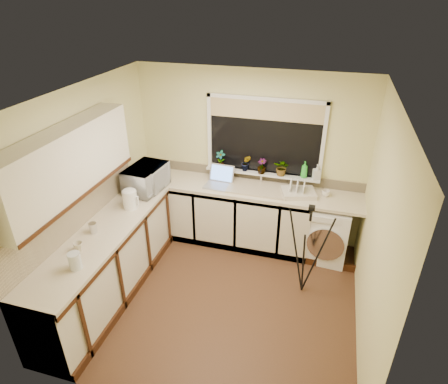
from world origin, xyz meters
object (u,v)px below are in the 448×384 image
washing_machine (327,231)px  glass_jug (75,261)px  laptop (219,180)px  dish_rack (298,193)px  plant_d (282,168)px  cup_left (78,247)px  cup_back (326,193)px  steel_jar (93,228)px  soap_bottle_clear (317,172)px  soap_bottle_green (304,170)px  microwave (146,178)px  plant_a (221,160)px  plant_c (262,166)px  tripod (306,251)px  plant_b (246,163)px  kettle (130,200)px

washing_machine → glass_jug: 3.22m
laptop → dish_rack: size_ratio=0.88×
laptop → plant_d: 0.88m
cup_left → cup_back: bearing=38.1°
steel_jar → washing_machine: bearing=30.5°
steel_jar → soap_bottle_clear: 2.91m
dish_rack → soap_bottle_green: (0.03, 0.24, 0.23)m
washing_machine → microwave: microwave is taller
glass_jug → soap_bottle_green: size_ratio=0.76×
steel_jar → plant_a: 2.00m
plant_c → cup_left: size_ratio=2.13×
plant_d → cup_back: 0.68m
plant_c → plant_d: size_ratio=0.90×
tripod → plant_b: 1.54m
tripod → plant_b: bearing=108.9°
glass_jug → cup_back: bearing=43.4°
kettle → cup_back: (2.33, 0.98, -0.07)m
cup_left → plant_c: bearing=53.2°
cup_left → steel_jar: bearing=95.9°
microwave → soap_bottle_green: bearing=-66.8°
plant_d → soap_bottle_clear: bearing=1.2°
tripod → plant_b: (-0.98, 1.04, 0.56)m
tripod → microwave: 2.29m
plant_b → plant_c: size_ratio=1.10×
microwave → cup_left: size_ratio=6.10×
washing_machine → cup_left: cup_left is taller
tripod → soap_bottle_clear: (-0.01, 1.03, 0.55)m
steel_jar → plant_c: bearing=47.7°
microwave → plant_b: size_ratio=2.61×
tripod → steel_jar: tripod is taller
microwave → cup_back: microwave is taller
microwave → cup_left: bearing=-178.2°
microwave → soap_bottle_clear: soap_bottle_clear is taller
kettle → cup_left: 0.95m
glass_jug → steel_jar: glass_jug is taller
steel_jar → plant_a: bearing=60.2°
cup_back → washing_machine: bearing=-44.3°
tripod → soap_bottle_green: size_ratio=5.22×
steel_jar → glass_jug: bearing=-72.8°
plant_a → soap_bottle_green: size_ratio=1.15×
tripod → glass_jug: tripod is taller
tripod → cup_left: tripod is taller
cup_back → cup_left: size_ratio=1.07×
cup_back → cup_left: (-2.44, -1.91, 0.00)m
tripod → steel_jar: bearing=172.5°
plant_a → soap_bottle_clear: 1.34m
soap_bottle_green → steel_jar: bearing=-140.8°
plant_d → tripod: bearing=-65.0°
tripod → soap_bottle_green: soap_bottle_green is taller
washing_machine → plant_b: size_ratio=3.50×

